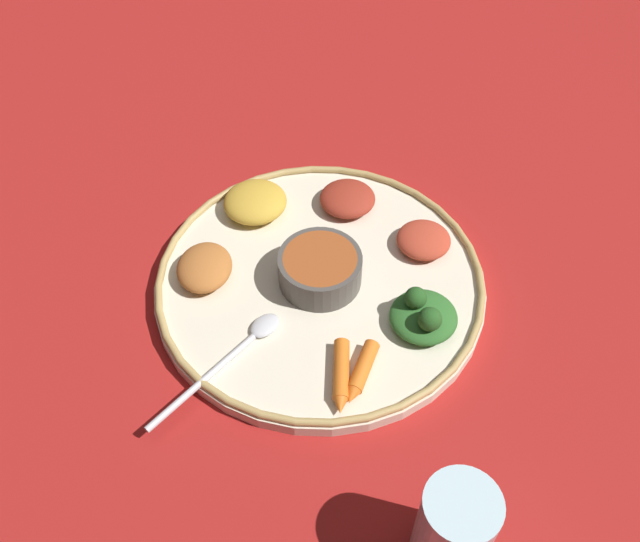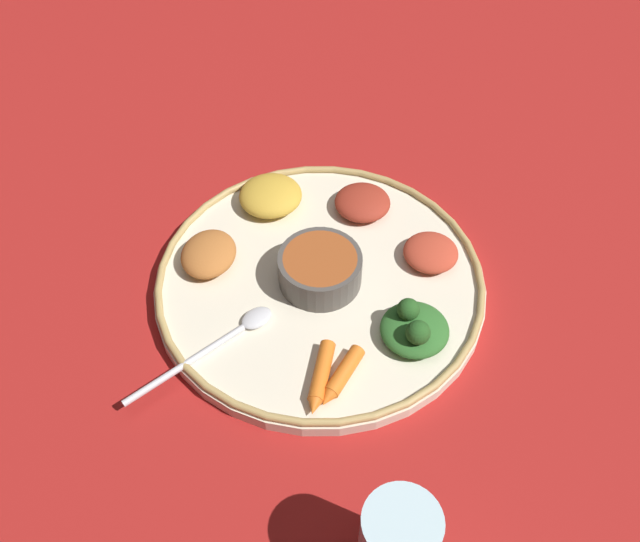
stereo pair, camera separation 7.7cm
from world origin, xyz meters
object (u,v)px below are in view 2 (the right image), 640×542
at_px(center_bowl, 320,268).
at_px(greens_pile, 414,328).
at_px(spoon, 223,339).
at_px(carrot_near_spoon, 321,377).
at_px(carrot_outer, 342,376).

bearing_deg(center_bowl, greens_pile, -78.03).
bearing_deg(spoon, center_bowl, -0.20).
bearing_deg(center_bowl, carrot_near_spoon, -129.37).
relative_size(greens_pile, carrot_near_spoon, 1.36).
relative_size(center_bowl, carrot_outer, 1.25).
xyz_separation_m(greens_pile, carrot_near_spoon, (-0.10, 0.02, -0.01)).
xyz_separation_m(center_bowl, spoon, (-0.13, 0.00, -0.02)).
bearing_deg(spoon, carrot_near_spoon, -64.74).
height_order(greens_pile, carrot_near_spoon, greens_pile).
relative_size(center_bowl, carrot_near_spoon, 1.26).
height_order(spoon, carrot_near_spoon, carrot_near_spoon).
height_order(greens_pile, carrot_outer, greens_pile).
distance_m(spoon, carrot_near_spoon, 0.11).
distance_m(center_bowl, carrot_near_spoon, 0.13).
xyz_separation_m(spoon, carrot_outer, (0.06, -0.11, 0.00)).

